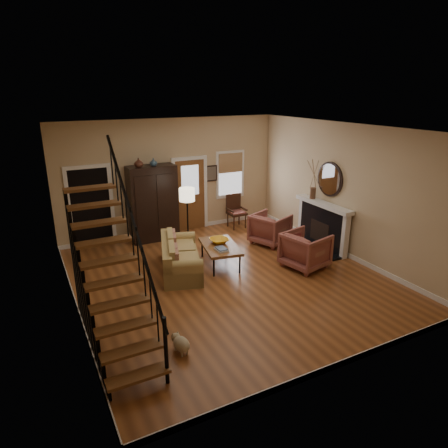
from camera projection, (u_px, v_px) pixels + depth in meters
name	position (u px, v px, depth m)	size (l,w,h in m)	color
room	(180.00, 198.00, 9.85)	(7.00, 7.33, 3.30)	brown
staircase	(110.00, 255.00, 6.21)	(0.94, 2.80, 3.20)	brown
fireplace	(324.00, 221.00, 10.57)	(0.33, 1.95, 2.30)	black
armoire	(153.00, 203.00, 11.04)	(1.30, 0.60, 2.10)	black
vase_a	(139.00, 163.00, 10.42)	(0.24, 0.24, 0.25)	#4C2619
vase_b	(153.00, 162.00, 10.60)	(0.20, 0.20, 0.21)	#334C60
sofa	(181.00, 256.00, 9.27)	(0.84, 1.95, 0.73)	#AC8E4E
coffee_table	(220.00, 255.00, 9.62)	(0.77, 1.33, 0.51)	brown
bowl	(219.00, 241.00, 9.67)	(0.45, 0.45, 0.11)	gold
books	(221.00, 249.00, 9.23)	(0.24, 0.33, 0.06)	beige
armchair_left	(305.00, 250.00, 9.45)	(0.93, 0.95, 0.87)	maroon
armchair_right	(270.00, 229.00, 10.93)	(0.90, 0.92, 0.84)	maroon
floor_lamp	(188.00, 221.00, 10.19)	(0.39, 0.39, 1.71)	black
side_chair	(237.00, 211.00, 12.15)	(0.54, 0.54, 1.02)	#391F12
dog	(181.00, 345.00, 6.42)	(0.23, 0.40, 0.29)	#C5AF86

